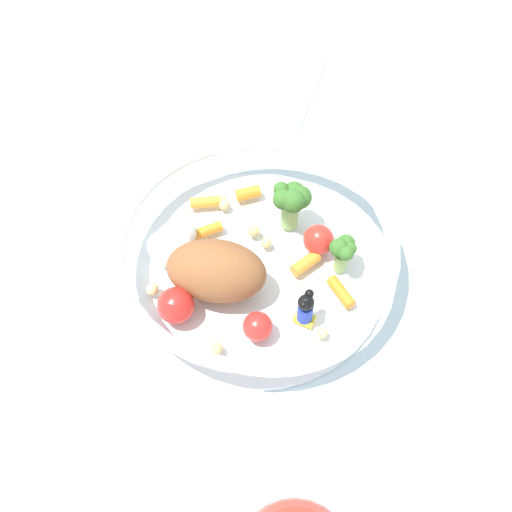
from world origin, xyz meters
name	(u,v)px	position (x,y,z in m)	size (l,w,h in m)	color
ground_plane	(246,272)	(0.00, 0.00, 0.00)	(2.40, 2.40, 0.00)	silver
food_container	(247,256)	(0.00, 0.00, 0.03)	(0.24, 0.24, 0.06)	white
folded_napkin	(248,78)	(0.00, 0.26, 0.00)	(0.14, 0.13, 0.01)	white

